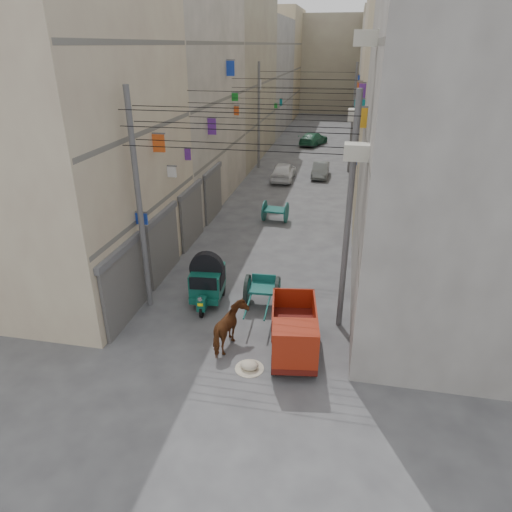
% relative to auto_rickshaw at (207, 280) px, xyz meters
% --- Properties ---
extents(ground, '(140.00, 140.00, 0.00)m').
position_rel_auto_rickshaw_xyz_m(ground, '(1.47, -6.66, -0.93)').
color(ground, '#414144').
rests_on(ground, ground).
extents(building_row_left, '(8.00, 62.00, 14.00)m').
position_rel_auto_rickshaw_xyz_m(building_row_left, '(-6.53, 27.46, 5.53)').
color(building_row_left, beige).
rests_on(building_row_left, ground).
extents(building_row_right, '(8.00, 62.00, 14.00)m').
position_rel_auto_rickshaw_xyz_m(building_row_right, '(9.46, 27.46, 5.53)').
color(building_row_right, '#A09C96').
rests_on(building_row_right, ground).
extents(end_cap_building, '(22.00, 10.00, 13.00)m').
position_rel_auto_rickshaw_xyz_m(end_cap_building, '(1.47, 59.34, 5.57)').
color(end_cap_building, '#9E987D').
rests_on(end_cap_building, ground).
extents(shutters_left, '(0.18, 14.40, 2.88)m').
position_rel_auto_rickshaw_xyz_m(shutters_left, '(-2.45, 3.71, 0.56)').
color(shutters_left, '#49494E').
rests_on(shutters_left, ground).
extents(signboards, '(8.22, 40.52, 5.67)m').
position_rel_auto_rickshaw_xyz_m(signboards, '(1.46, 14.99, 2.50)').
color(signboards, '#C14619').
rests_on(signboards, ground).
extents(ac_units, '(0.70, 6.55, 3.35)m').
position_rel_auto_rickshaw_xyz_m(ac_units, '(5.12, 1.00, 6.50)').
color(ac_units, beige).
rests_on(ac_units, ground).
extents(utility_poles, '(7.40, 22.20, 8.00)m').
position_rel_auto_rickshaw_xyz_m(utility_poles, '(1.47, 10.34, 3.07)').
color(utility_poles, '#58585A').
rests_on(utility_poles, ground).
extents(overhead_cables, '(7.40, 22.52, 1.12)m').
position_rel_auto_rickshaw_xyz_m(overhead_cables, '(1.47, 7.74, 5.83)').
color(overhead_cables, black).
rests_on(overhead_cables, ground).
extents(auto_rickshaw, '(1.42, 2.30, 1.58)m').
position_rel_auto_rickshaw_xyz_m(auto_rickshaw, '(0.00, 0.00, 0.00)').
color(auto_rickshaw, black).
rests_on(auto_rickshaw, ground).
extents(tonga_cart, '(1.35, 2.78, 1.24)m').
position_rel_auto_rickshaw_xyz_m(tonga_cart, '(2.13, 0.08, -0.29)').
color(tonga_cart, black).
rests_on(tonga_cart, ground).
extents(mini_truck, '(1.81, 3.27, 1.75)m').
position_rel_auto_rickshaw_xyz_m(mini_truck, '(3.72, -3.02, -0.10)').
color(mini_truck, black).
rests_on(mini_truck, ground).
extents(second_cart, '(1.42, 1.28, 1.18)m').
position_rel_auto_rickshaw_xyz_m(second_cart, '(1.17, 9.26, -0.31)').
color(second_cart, '#12534C').
rests_on(second_cart, ground).
extents(feed_sack, '(0.56, 0.45, 0.28)m').
position_rel_auto_rickshaw_xyz_m(feed_sack, '(2.44, -3.70, -0.79)').
color(feed_sack, beige).
rests_on(feed_sack, ground).
extents(horse, '(1.00, 1.83, 1.47)m').
position_rel_auto_rickshaw_xyz_m(horse, '(1.59, -2.74, -0.20)').
color(horse, '#602F17').
rests_on(horse, ground).
extents(distant_car_white, '(1.56, 3.86, 1.31)m').
position_rel_auto_rickshaw_xyz_m(distant_car_white, '(0.39, 18.02, -0.28)').
color(distant_car_white, white).
rests_on(distant_car_white, ground).
extents(distant_car_grey, '(1.17, 3.27, 1.07)m').
position_rel_auto_rickshaw_xyz_m(distant_car_grey, '(2.99, 19.41, -0.40)').
color(distant_car_grey, '#5C615F').
rests_on(distant_car_grey, ground).
extents(distant_car_green, '(2.97, 4.56, 1.23)m').
position_rel_auto_rickshaw_xyz_m(distant_car_green, '(1.44, 31.52, -0.32)').
color(distant_car_green, '#226343').
rests_on(distant_car_green, ground).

